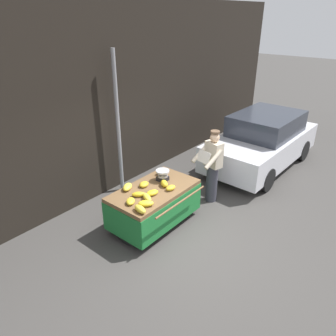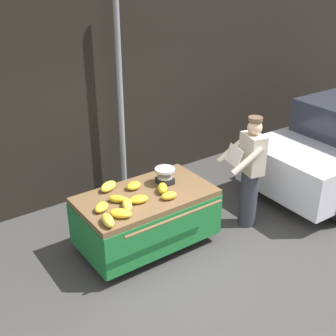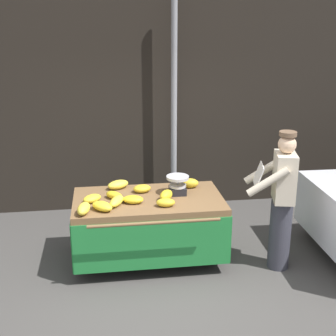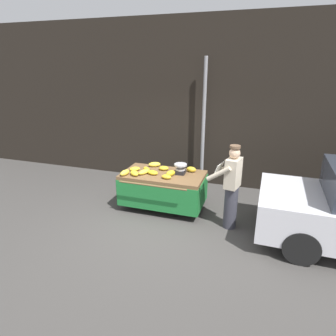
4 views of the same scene
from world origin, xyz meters
TOP-DOWN VIEW (x-y plane):
  - ground_plane at (0.00, 0.00)m, footprint 60.00×60.00m
  - back_wall at (0.00, 2.77)m, footprint 16.00×0.24m
  - street_pole at (0.46, 2.40)m, footprint 0.09×0.09m
  - banana_cart at (-0.10, 0.83)m, footprint 1.84×1.22m
  - weighing_scale at (0.28, 0.93)m, footprint 0.28×0.28m
  - banana_bunch_0 at (-0.77, 0.80)m, footprint 0.28×0.27m
  - banana_bunch_1 at (0.08, 0.55)m, footprint 0.23×0.17m
  - banana_bunch_2 at (-0.49, 0.66)m, footprint 0.23×0.32m
  - banana_bunch_3 at (-0.45, 1.22)m, footprint 0.33×0.28m
  - banana_bunch_4 at (-0.86, 0.47)m, footprint 0.19×0.31m
  - banana_bunch_5 at (0.11, 0.74)m, footprint 0.23×0.26m
  - banana_bunch_6 at (0.47, 1.13)m, footprint 0.24×0.18m
  - banana_bunch_7 at (-0.29, 0.70)m, footprint 0.28×0.21m
  - banana_bunch_8 at (-0.65, 0.53)m, footprint 0.31×0.31m
  - banana_bunch_9 at (-0.15, 1.05)m, footprint 0.25×0.21m
  - banana_bunch_10 at (-0.51, 0.86)m, footprint 0.26×0.26m
  - vendor_person at (1.44, 0.45)m, footprint 0.65×0.61m
  - parked_car at (3.97, 0.39)m, footprint 3.94×1.81m

SIDE VIEW (x-z plane):
  - ground_plane at x=0.00m, z-range 0.00..0.00m
  - banana_cart at x=-0.10m, z-range 0.20..1.04m
  - parked_car at x=3.97m, z-range 0.00..1.51m
  - vendor_person at x=1.44m, z-range 0.02..1.73m
  - banana_bunch_0 at x=-0.77m, z-range 0.84..0.93m
  - banana_bunch_7 at x=-0.29m, z-range 0.84..0.94m
  - banana_bunch_10 at x=-0.51m, z-range 0.84..0.94m
  - banana_bunch_9 at x=-0.15m, z-range 0.84..0.94m
  - banana_bunch_1 at x=0.08m, z-range 0.84..0.94m
  - banana_bunch_8 at x=-0.65m, z-range 0.84..0.95m
  - banana_bunch_2 at x=-0.49m, z-range 0.84..0.95m
  - banana_bunch_3 at x=-0.45m, z-range 0.84..0.95m
  - banana_bunch_4 at x=-0.86m, z-range 0.84..0.96m
  - banana_bunch_6 at x=0.47m, z-range 0.84..0.96m
  - banana_bunch_5 at x=0.11m, z-range 0.84..0.97m
  - weighing_scale at x=0.28m, z-range 0.84..1.08m
  - street_pole at x=0.46m, z-range 0.00..3.34m
  - back_wall at x=0.00m, z-range 0.00..4.32m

